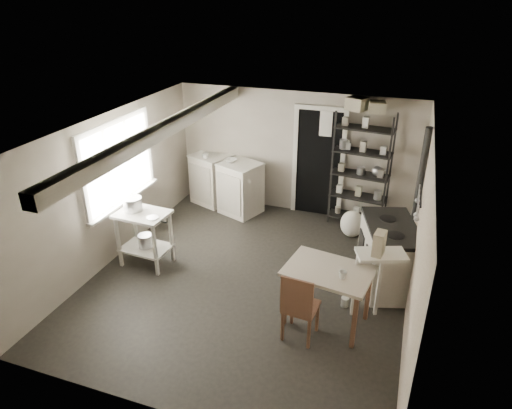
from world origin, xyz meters
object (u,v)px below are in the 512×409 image
(work_table, at_px, (327,297))
(flour_sack, at_px, (352,224))
(stockpot, at_px, (133,207))
(prep_table, at_px, (145,241))
(stove, at_px, (388,257))
(base_cabinets, at_px, (226,185))
(shelf_rack, at_px, (360,175))
(chair, at_px, (301,304))

(work_table, relative_size, flour_sack, 2.19)
(stockpot, bearing_deg, prep_table, -11.51)
(work_table, bearing_deg, stove, 59.62)
(base_cabinets, relative_size, shelf_rack, 0.72)
(work_table, relative_size, chair, 1.10)
(stockpot, xyz_separation_m, base_cabinets, (0.57, 2.26, -0.48))
(stockpot, xyz_separation_m, chair, (2.85, -0.85, -0.45))
(work_table, xyz_separation_m, flour_sack, (-0.02, 2.36, -0.14))
(work_table, distance_m, chair, 0.46)
(stove, bearing_deg, stockpot, 173.15)
(prep_table, xyz_separation_m, base_cabinets, (0.40, 2.30, 0.06))
(work_table, distance_m, flour_sack, 2.36)
(shelf_rack, xyz_separation_m, stove, (0.68, -1.74, -0.51))
(chair, distance_m, flour_sack, 2.75)
(chair, xyz_separation_m, flour_sack, (0.23, 2.73, -0.24))
(prep_table, relative_size, shelf_rack, 0.42)
(stockpot, bearing_deg, stove, 9.81)
(base_cabinets, relative_size, chair, 1.58)
(base_cabinets, bearing_deg, chair, -33.30)
(stove, xyz_separation_m, flour_sack, (-0.68, 1.23, -0.20))
(stove, xyz_separation_m, chair, (-0.91, -1.50, 0.04))
(stockpot, distance_m, base_cabinets, 2.38)
(base_cabinets, relative_size, flour_sack, 3.13)
(stockpot, relative_size, work_table, 0.29)
(prep_table, height_order, stockpot, stockpot)
(flour_sack, bearing_deg, work_table, -89.57)
(stockpot, relative_size, base_cabinets, 0.20)
(chair, bearing_deg, stove, 63.88)
(work_table, xyz_separation_m, chair, (-0.25, -0.37, 0.10))
(stockpot, relative_size, shelf_rack, 0.15)
(stove, bearing_deg, base_cabinets, 136.57)
(prep_table, height_order, shelf_rack, shelf_rack)
(base_cabinets, height_order, flour_sack, base_cabinets)
(flour_sack, bearing_deg, shelf_rack, 89.53)
(shelf_rack, height_order, work_table, shelf_rack)
(chair, bearing_deg, stockpot, 168.42)
(stockpot, xyz_separation_m, shelf_rack, (3.08, 2.39, 0.01))
(prep_table, relative_size, chair, 0.92)
(prep_table, distance_m, stove, 3.65)
(stockpot, bearing_deg, base_cabinets, 75.93)
(base_cabinets, height_order, chair, chair)
(shelf_rack, bearing_deg, base_cabinets, -170.84)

